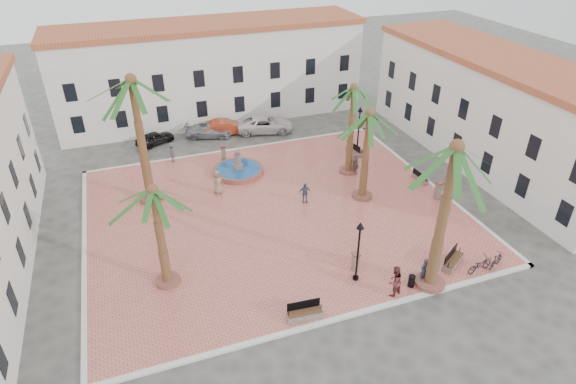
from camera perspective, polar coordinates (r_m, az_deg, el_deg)
name	(u,v)px	position (r m, az deg, el deg)	size (l,w,h in m)	color
ground	(275,213)	(34.92, -1.54, -2.54)	(120.00, 120.00, 0.00)	#56544F
plaza	(275,212)	(34.88, -1.55, -2.43)	(26.00, 22.00, 0.15)	#DF6F61
kerb_n	(237,149)	(44.11, -6.12, 5.04)	(26.30, 0.30, 0.16)	silver
kerb_s	(340,318)	(27.01, 6.16, -14.64)	(26.30, 0.30, 0.16)	silver
kerb_e	(428,182)	(40.24, 16.29, 1.16)	(0.30, 22.30, 0.16)	silver
kerb_w	(84,250)	(33.93, -22.98, -6.37)	(0.30, 22.30, 0.16)	silver
building_north	(211,71)	(50.62, -9.08, 14.02)	(30.40, 7.40, 9.50)	white
building_east	(494,110)	(44.04, 23.26, 8.90)	(7.40, 26.40, 9.00)	white
fountain	(238,170)	(39.90, -5.91, 2.66)	(4.13, 4.13, 2.13)	#9A5246
palm_nw	(133,94)	(34.30, -17.88, 11.01)	(5.81, 5.81, 9.64)	#9A5246
palm_sw	(154,202)	(26.45, -15.54, -1.16)	(4.72, 4.72, 6.66)	#9A5246
palm_s	(453,164)	(25.51, 19.02, 3.13)	(5.71, 5.71, 9.31)	#9A5246
palm_e	(369,124)	(34.28, 9.55, 7.99)	(4.96, 4.96, 7.12)	#9A5246
palm_ne	(353,97)	(37.65, 7.76, 11.06)	(4.68, 4.68, 7.57)	#9A5246
bench_s	(305,314)	(26.60, 1.97, -14.23)	(1.98, 0.75, 1.02)	#77625B
bench_se	(453,261)	(31.51, 18.96, -7.77)	(2.00, 1.56, 1.04)	#77625B
bench_e	(420,178)	(39.98, 15.37, 1.61)	(0.56, 1.63, 0.85)	#77625B
bench_ne	(355,150)	(43.25, 7.95, 4.89)	(0.99, 2.05, 1.04)	#77625B
lamppost_s	(359,241)	(27.60, 8.42, -5.81)	(0.44, 0.44, 4.09)	black
lamppost_e	(359,122)	(42.39, 8.44, 8.20)	(0.47, 0.47, 4.31)	black
bollard_se	(355,262)	(29.52, 8.00, -8.16)	(0.46, 0.46, 1.27)	#77625B
bollard_n	(223,153)	(41.86, -7.67, 4.64)	(0.58, 0.58, 1.38)	#77625B
bollard_e	(438,190)	(37.63, 17.39, 0.21)	(0.63, 0.63, 1.46)	#77625B
litter_bin	(411,281)	(29.23, 14.43, -10.17)	(0.39, 0.39, 0.76)	black
cyclist_a	(424,270)	(29.50, 15.80, -8.89)	(0.59, 0.38, 1.61)	#32324C
bicycle_a	(480,265)	(31.49, 21.78, -8.00)	(0.64, 1.85, 0.97)	black
cyclist_b	(395,281)	(28.08, 12.52, -10.26)	(0.95, 0.74, 1.96)	maroon
bicycle_b	(496,260)	(32.23, 23.45, -7.44)	(0.45, 1.58, 0.95)	black
pedestrian_fountain_a	(218,182)	(36.92, -8.34, 1.16)	(0.94, 0.61, 1.92)	#89775B
pedestrian_fountain_b	(305,193)	(35.50, 2.01, -0.10)	(0.95, 0.39, 1.62)	#3F4E65
pedestrian_north	(173,152)	(42.34, -13.51, 4.61)	(1.16, 0.67, 1.79)	#444348
pedestrian_east	(355,165)	(39.75, 7.92, 3.23)	(1.47, 0.47, 1.59)	#67584E
car_black	(155,138)	(46.46, -15.50, 6.17)	(1.44, 3.58, 1.22)	black
car_red	(225,127)	(47.20, -7.46, 7.63)	(1.55, 4.45, 1.47)	#B43D1E
car_silver	(208,131)	(46.87, -9.47, 7.16)	(1.77, 4.35, 1.26)	#9A9AA2
car_white	(265,124)	(47.42, -2.72, 8.03)	(2.54, 5.51, 1.53)	silver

